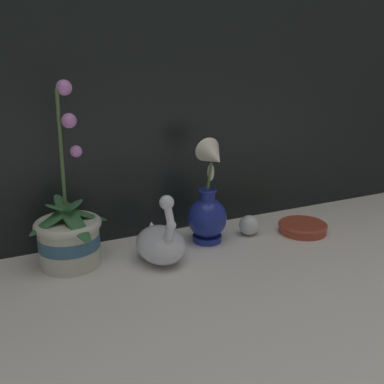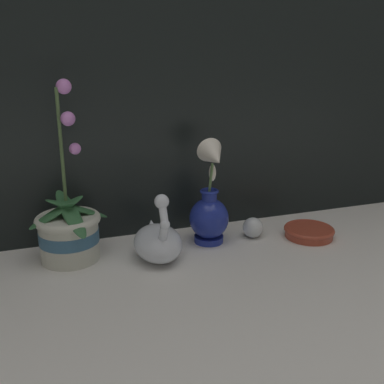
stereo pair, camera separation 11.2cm
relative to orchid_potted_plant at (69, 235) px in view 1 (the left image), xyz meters
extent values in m
plane|color=silver|center=(0.33, -0.17, -0.08)|extent=(2.80, 2.80, 0.00)
cube|color=black|center=(0.33, 0.11, 0.52)|extent=(2.80, 0.03, 1.20)
cylinder|color=beige|center=(0.00, 0.00, -0.02)|extent=(0.14, 0.14, 0.11)
cylinder|color=#386689|center=(0.00, 0.00, -0.02)|extent=(0.14, 0.14, 0.03)
torus|color=beige|center=(0.00, 0.00, 0.03)|extent=(0.16, 0.16, 0.02)
cylinder|color=#4C6B3D|center=(0.00, 0.00, 0.19)|extent=(0.01, 0.04, 0.30)
ellipsoid|color=#2D6038|center=(0.02, 0.00, 0.05)|extent=(0.15, 0.06, 0.08)
ellipsoid|color=#2D6038|center=(-0.01, 0.02, 0.05)|extent=(0.06, 0.14, 0.07)
ellipsoid|color=#2D6038|center=(-0.02, -0.01, 0.05)|extent=(0.14, 0.07, 0.07)
ellipsoid|color=#2D6038|center=(0.01, -0.02, 0.05)|extent=(0.08, 0.17, 0.08)
sphere|color=#C67AD1|center=(0.02, -0.01, 0.34)|extent=(0.03, 0.03, 0.03)
sphere|color=#C67AD1|center=(0.02, -0.02, 0.27)|extent=(0.03, 0.03, 0.03)
sphere|color=#C67AD1|center=(0.03, -0.02, 0.20)|extent=(0.03, 0.03, 0.03)
ellipsoid|color=silver|center=(0.20, -0.07, -0.03)|extent=(0.12, 0.15, 0.08)
cone|color=silver|center=(0.20, -0.02, -0.02)|extent=(0.06, 0.07, 0.07)
cylinder|color=silver|center=(0.20, -0.13, 0.01)|extent=(0.02, 0.04, 0.06)
sphere|color=silver|center=(0.20, -0.14, 0.04)|extent=(0.02, 0.02, 0.02)
cylinder|color=silver|center=(0.20, -0.13, 0.06)|extent=(0.02, 0.04, 0.05)
sphere|color=silver|center=(0.20, -0.12, 0.09)|extent=(0.03, 0.03, 0.03)
cylinder|color=navy|center=(0.36, -0.01, -0.07)|extent=(0.08, 0.08, 0.02)
ellipsoid|color=navy|center=(0.36, -0.01, -0.01)|extent=(0.10, 0.10, 0.11)
cylinder|color=navy|center=(0.36, -0.01, 0.05)|extent=(0.04, 0.04, 0.03)
torus|color=navy|center=(0.36, -0.01, 0.06)|extent=(0.05, 0.05, 0.01)
cylinder|color=#567A47|center=(0.36, -0.02, 0.10)|extent=(0.01, 0.03, 0.08)
cone|color=white|center=(0.36, -0.04, 0.16)|extent=(0.07, 0.09, 0.08)
ellipsoid|color=white|center=(0.36, -0.02, 0.12)|extent=(0.02, 0.02, 0.04)
sphere|color=silver|center=(0.48, -0.02, -0.05)|extent=(0.06, 0.06, 0.06)
cylinder|color=#A8422D|center=(0.63, -0.07, -0.06)|extent=(0.13, 0.13, 0.03)
torus|color=#A8422D|center=(0.63, -0.07, -0.06)|extent=(0.14, 0.14, 0.01)
camera|label=1|loc=(-0.15, -1.00, 0.41)|focal=42.00mm
camera|label=2|loc=(-0.04, -1.04, 0.41)|focal=42.00mm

